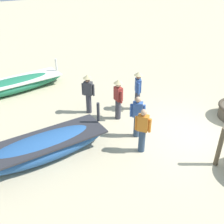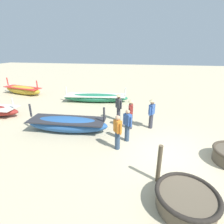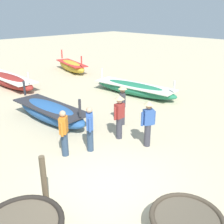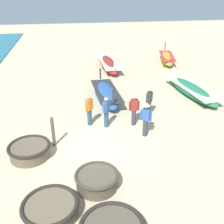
{
  "view_description": "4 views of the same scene",
  "coord_description": "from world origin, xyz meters",
  "px_view_note": "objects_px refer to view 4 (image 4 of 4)",
  "views": [
    {
      "loc": [
        -5.42,
        6.4,
        5.51
      ],
      "look_at": [
        1.26,
        2.6,
        1.02
      ],
      "focal_mm": 42.0,
      "sensor_mm": 36.0,
      "label": 1
    },
    {
      "loc": [
        -6.47,
        1.19,
        4.19
      ],
      "look_at": [
        1.5,
        2.65,
        1.17
      ],
      "focal_mm": 28.0,
      "sensor_mm": 36.0,
      "label": 2
    },
    {
      "loc": [
        -4.1,
        -4.28,
        4.45
      ],
      "look_at": [
        2.1,
        2.02,
        1.01
      ],
      "focal_mm": 42.0,
      "sensor_mm": 36.0,
      "label": 3
    },
    {
      "loc": [
        -0.74,
        -9.39,
        6.35
      ],
      "look_at": [
        1.14,
        1.71,
        0.83
      ],
      "focal_mm": 42.0,
      "sensor_mm": 36.0,
      "label": 4
    }
  ],
  "objects_px": {
    "long_boat_red_hull": "(108,64)",
    "fisherman_hauling": "(149,100)",
    "fisherman_crouching": "(134,107)",
    "coracle_center": "(30,150)",
    "fisherman_by_coracle": "(146,117)",
    "coracle_beside_post": "(97,180)",
    "fisherman_with_hat": "(89,109)",
    "long_boat_ochre_hull": "(106,94)",
    "coracle_far_left": "(50,209)",
    "mooring_post_inland": "(53,132)",
    "long_boat_white_hull": "(192,90)",
    "fisherman_standing_right": "(106,111)",
    "long_boat_blue_hull": "(167,58)"
  },
  "relations": [
    {
      "from": "fisherman_crouching",
      "to": "mooring_post_inland",
      "type": "bearing_deg",
      "value": -162.21
    },
    {
      "from": "coracle_center",
      "to": "mooring_post_inland",
      "type": "distance_m",
      "value": 1.23
    },
    {
      "from": "coracle_far_left",
      "to": "mooring_post_inland",
      "type": "relative_size",
      "value": 1.29
    },
    {
      "from": "coracle_far_left",
      "to": "long_boat_white_hull",
      "type": "height_order",
      "value": "long_boat_white_hull"
    },
    {
      "from": "long_boat_white_hull",
      "to": "fisherman_standing_right",
      "type": "xyz_separation_m",
      "value": [
        -5.9,
        -3.15,
        0.49
      ]
    },
    {
      "from": "coracle_center",
      "to": "fisherman_by_coracle",
      "type": "bearing_deg",
      "value": 9.27
    },
    {
      "from": "long_boat_red_hull",
      "to": "fisherman_crouching",
      "type": "xyz_separation_m",
      "value": [
        -0.29,
        -9.9,
        0.59
      ]
    },
    {
      "from": "coracle_far_left",
      "to": "mooring_post_inland",
      "type": "height_order",
      "value": "mooring_post_inland"
    },
    {
      "from": "long_boat_white_hull",
      "to": "fisherman_hauling",
      "type": "distance_m",
      "value": 4.31
    },
    {
      "from": "fisherman_with_hat",
      "to": "mooring_post_inland",
      "type": "height_order",
      "value": "fisherman_with_hat"
    },
    {
      "from": "long_boat_white_hull",
      "to": "fisherman_hauling",
      "type": "xyz_separation_m",
      "value": [
        -3.53,
        -2.4,
        0.62
      ]
    },
    {
      "from": "fisherman_by_coracle",
      "to": "coracle_far_left",
      "type": "bearing_deg",
      "value": -135.21
    },
    {
      "from": "long_boat_ochre_hull",
      "to": "fisherman_with_hat",
      "type": "bearing_deg",
      "value": -113.69
    },
    {
      "from": "coracle_beside_post",
      "to": "fisherman_by_coracle",
      "type": "xyz_separation_m",
      "value": [
        2.58,
        3.05,
        0.65
      ]
    },
    {
      "from": "fisherman_by_coracle",
      "to": "mooring_post_inland",
      "type": "distance_m",
      "value": 4.13
    },
    {
      "from": "long_boat_blue_hull",
      "to": "mooring_post_inland",
      "type": "xyz_separation_m",
      "value": [
        -9.49,
        -11.84,
        0.26
      ]
    },
    {
      "from": "coracle_beside_post",
      "to": "long_boat_ochre_hull",
      "type": "distance_m",
      "value": 7.52
    },
    {
      "from": "fisherman_hauling",
      "to": "fisherman_by_coracle",
      "type": "bearing_deg",
      "value": -111.21
    },
    {
      "from": "fisherman_hauling",
      "to": "long_boat_blue_hull",
      "type": "bearing_deg",
      "value": 64.7
    },
    {
      "from": "fisherman_by_coracle",
      "to": "coracle_beside_post",
      "type": "bearing_deg",
      "value": -130.29
    },
    {
      "from": "fisherman_crouching",
      "to": "coracle_center",
      "type": "bearing_deg",
      "value": -158.14
    },
    {
      "from": "long_boat_red_hull",
      "to": "fisherman_hauling",
      "type": "xyz_separation_m",
      "value": [
        0.72,
        -9.11,
        0.59
      ]
    },
    {
      "from": "fisherman_standing_right",
      "to": "mooring_post_inland",
      "type": "distance_m",
      "value": 2.8
    },
    {
      "from": "fisherman_by_coracle",
      "to": "mooring_post_inland",
      "type": "xyz_separation_m",
      "value": [
        -4.12,
        -0.14,
        -0.28
      ]
    },
    {
      "from": "coracle_center",
      "to": "fisherman_hauling",
      "type": "height_order",
      "value": "fisherman_hauling"
    },
    {
      "from": "coracle_far_left",
      "to": "long_boat_white_hull",
      "type": "bearing_deg",
      "value": 44.97
    },
    {
      "from": "long_boat_ochre_hull",
      "to": "long_boat_red_hull",
      "type": "relative_size",
      "value": 0.77
    },
    {
      "from": "coracle_far_left",
      "to": "long_boat_red_hull",
      "type": "height_order",
      "value": "long_boat_red_hull"
    },
    {
      "from": "mooring_post_inland",
      "to": "coracle_center",
      "type": "bearing_deg",
      "value": -143.97
    },
    {
      "from": "long_boat_blue_hull",
      "to": "fisherman_hauling",
      "type": "bearing_deg",
      "value": -115.3
    },
    {
      "from": "fisherman_by_coracle",
      "to": "mooring_post_inland",
      "type": "relative_size",
      "value": 1.24
    },
    {
      "from": "coracle_far_left",
      "to": "mooring_post_inland",
      "type": "xyz_separation_m",
      "value": [
        -0.01,
        3.94,
        0.39
      ]
    },
    {
      "from": "fisherman_by_coracle",
      "to": "fisherman_hauling",
      "type": "relative_size",
      "value": 1.0
    },
    {
      "from": "fisherman_crouching",
      "to": "coracle_beside_post",
      "type": "bearing_deg",
      "value": -119.17
    },
    {
      "from": "long_boat_white_hull",
      "to": "fisherman_crouching",
      "type": "distance_m",
      "value": 5.58
    },
    {
      "from": "fisherman_crouching",
      "to": "fisherman_with_hat",
      "type": "xyz_separation_m",
      "value": [
        -2.15,
        0.38,
        -0.12
      ]
    },
    {
      "from": "coracle_far_left",
      "to": "fisherman_by_coracle",
      "type": "distance_m",
      "value": 5.83
    },
    {
      "from": "coracle_far_left",
      "to": "coracle_center",
      "type": "distance_m",
      "value": 3.39
    },
    {
      "from": "long_boat_red_hull",
      "to": "fisherman_by_coracle",
      "type": "bearing_deg",
      "value": -90.09
    },
    {
      "from": "coracle_far_left",
      "to": "fisherman_crouching",
      "type": "height_order",
      "value": "fisherman_crouching"
    },
    {
      "from": "coracle_beside_post",
      "to": "fisherman_hauling",
      "type": "distance_m",
      "value": 5.98
    },
    {
      "from": "fisherman_crouching",
      "to": "fisherman_with_hat",
      "type": "relative_size",
      "value": 1.06
    },
    {
      "from": "coracle_far_left",
      "to": "long_boat_red_hull",
      "type": "relative_size",
      "value": 0.31
    },
    {
      "from": "fisherman_with_hat",
      "to": "fisherman_by_coracle",
      "type": "distance_m",
      "value": 2.83
    },
    {
      "from": "coracle_center",
      "to": "long_boat_blue_hull",
      "type": "relative_size",
      "value": 0.4
    },
    {
      "from": "fisherman_crouching",
      "to": "fisherman_hauling",
      "type": "xyz_separation_m",
      "value": [
        1.0,
        0.79,
        0.0
      ]
    },
    {
      "from": "coracle_center",
      "to": "long_boat_blue_hull",
      "type": "bearing_deg",
      "value": 50.2
    },
    {
      "from": "fisherman_standing_right",
      "to": "fisherman_by_coracle",
      "type": "xyz_separation_m",
      "value": [
        1.63,
        -1.14,
        0.12
      ]
    },
    {
      "from": "long_boat_ochre_hull",
      "to": "long_boat_blue_hull",
      "type": "bearing_deg",
      "value": 48.43
    },
    {
      "from": "fisherman_by_coracle",
      "to": "mooring_post_inland",
      "type": "height_order",
      "value": "fisherman_by_coracle"
    }
  ]
}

